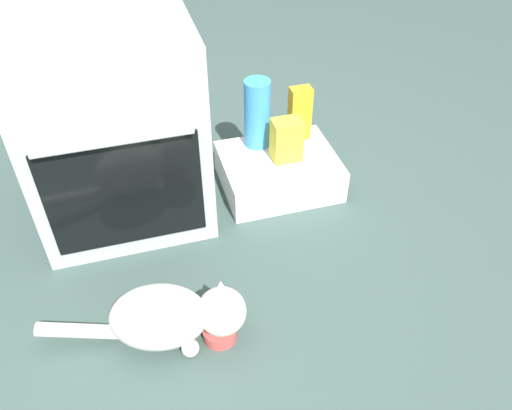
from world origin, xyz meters
TOP-DOWN VIEW (x-y plane):
  - ground at (0.00, 0.00)m, footprint 8.00×8.00m
  - oven at (-0.05, 0.43)m, footprint 0.63×0.63m
  - pantry_cabinet at (0.59, 0.39)m, footprint 0.48×0.38m
  - food_bowl at (0.17, -0.31)m, footprint 0.11×0.11m
  - cat at (0.02, -0.28)m, footprint 0.65×0.27m
  - juice_carton at (0.72, 0.51)m, footprint 0.09×0.06m
  - snack_bag at (0.62, 0.37)m, footprint 0.12×0.09m
  - water_bottle at (0.53, 0.51)m, footprint 0.11×0.11m

SIDE VIEW (x-z plane):
  - ground at x=0.00m, z-range 0.00..0.00m
  - food_bowl at x=0.17m, z-range -0.01..0.06m
  - pantry_cabinet at x=0.59m, z-range 0.00..0.15m
  - cat at x=0.02m, z-range 0.01..0.23m
  - snack_bag at x=0.62m, z-range 0.15..0.33m
  - juice_carton at x=0.72m, z-range 0.15..0.39m
  - water_bottle at x=0.53m, z-range 0.15..0.45m
  - oven at x=-0.05m, z-range 0.00..0.79m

